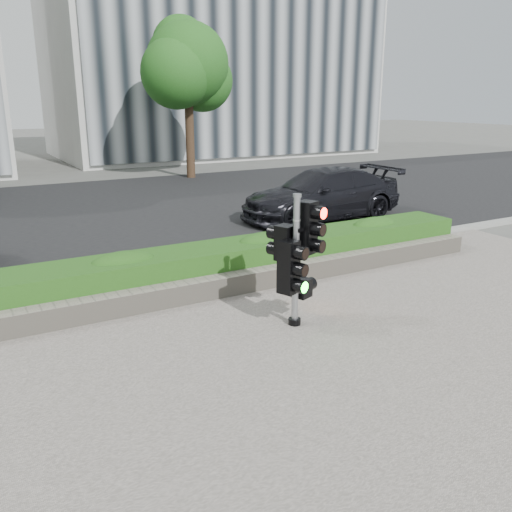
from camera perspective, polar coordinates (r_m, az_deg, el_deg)
name	(u,v)px	position (r m, az deg, el deg)	size (l,w,h in m)	color
ground	(265,342)	(7.64, 0.90, -8.99)	(120.00, 120.00, 0.00)	#51514C
sidewalk	(390,433)	(5.89, 13.97, -17.65)	(16.00, 11.00, 0.03)	#9E9389
road	(92,213)	(16.65, -16.91, 4.31)	(60.00, 13.00, 0.02)	black
curb	(179,276)	(10.26, -8.07, -2.06)	(60.00, 0.25, 0.12)	gray
stone_wall	(207,288)	(9.12, -5.17, -3.39)	(12.00, 0.32, 0.34)	gray
hedge	(191,268)	(9.64, -6.81, -1.29)	(12.00, 1.00, 0.68)	#3A8629
building_right	(211,50)	(34.29, -4.81, 20.80)	(18.00, 10.00, 12.00)	#B7B7B2
tree_right	(187,67)	(23.34, -7.31, 19.15)	(4.10, 3.58, 6.53)	black
traffic_signal	(295,254)	(7.80, 4.17, 0.24)	(0.71, 0.63, 1.95)	black
car_dark	(321,194)	(15.23, 6.91, 6.50)	(1.92, 4.72, 1.37)	black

